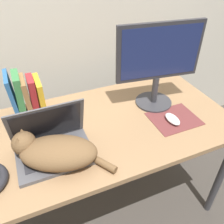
% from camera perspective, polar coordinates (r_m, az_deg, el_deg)
% --- Properties ---
extents(desk, '(1.42, 0.73, 0.75)m').
position_cam_1_polar(desk, '(1.31, -2.36, -5.66)').
color(desk, '#93704C').
rests_on(desk, ground_plane).
extents(laptop, '(0.34, 0.24, 0.24)m').
position_cam_1_polar(laptop, '(1.12, -14.05, -7.75)').
color(laptop, '#4C4C51').
rests_on(laptop, desk).
extents(cat, '(0.41, 0.32, 0.15)m').
position_cam_1_polar(cat, '(1.06, -13.67, -9.19)').
color(cat, brown).
rests_on(cat, desk).
extents(external_monitor, '(0.47, 0.21, 0.48)m').
position_cam_1_polar(external_monitor, '(1.32, 11.14, 11.88)').
color(external_monitor, '#333338').
rests_on(external_monitor, desk).
extents(mousepad, '(0.26, 0.21, 0.00)m').
position_cam_1_polar(mousepad, '(1.35, 14.69, -1.56)').
color(mousepad, brown).
rests_on(mousepad, desk).
extents(computer_mouse, '(0.06, 0.11, 0.03)m').
position_cam_1_polar(computer_mouse, '(1.32, 14.36, -1.64)').
color(computer_mouse, silver).
rests_on(computer_mouse, mousepad).
extents(book_row, '(0.17, 0.17, 0.26)m').
position_cam_1_polar(book_row, '(1.35, -19.91, 3.55)').
color(book_row, '#285B93').
rests_on(book_row, desk).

